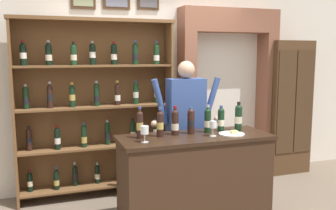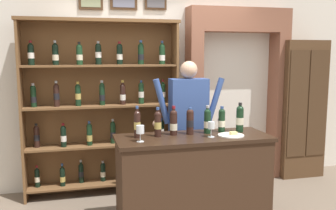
# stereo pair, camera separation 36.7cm
# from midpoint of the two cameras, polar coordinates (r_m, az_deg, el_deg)

# --- Properties ---
(back_wall) EXTENTS (12.00, 0.19, 3.53)m
(back_wall) POSITION_cam_midpoint_polar(r_m,az_deg,el_deg) (5.16, -5.36, 7.46)
(back_wall) COLOR silver
(back_wall) RESTS_ON ground
(wine_shelf) EXTENTS (1.98, 0.33, 2.23)m
(wine_shelf) POSITION_cam_midpoint_polar(r_m,az_deg,el_deg) (4.76, -13.25, 0.20)
(wine_shelf) COLOR brown
(wine_shelf) RESTS_ON ground
(archway_doorway) EXTENTS (1.47, 0.45, 2.43)m
(archway_doorway) POSITION_cam_midpoint_polar(r_m,az_deg,el_deg) (5.46, 6.86, 3.46)
(archway_doorway) COLOR brown
(archway_doorway) RESTS_ON ground
(side_cabinet) EXTENTS (0.66, 0.41, 1.99)m
(side_cabinet) POSITION_cam_midpoint_polar(r_m,az_deg,el_deg) (5.86, 16.05, -0.31)
(side_cabinet) COLOR #4C331E
(side_cabinet) RESTS_ON ground
(tasting_counter) EXTENTS (1.61, 0.62, 0.96)m
(tasting_counter) POSITION_cam_midpoint_polar(r_m,az_deg,el_deg) (4.02, 1.47, -11.42)
(tasting_counter) COLOR #382316
(tasting_counter) RESTS_ON ground
(shopkeeper) EXTENTS (0.89, 0.22, 1.72)m
(shopkeeper) POSITION_cam_midpoint_polar(r_m,az_deg,el_deg) (4.39, 0.38, -1.74)
(shopkeeper) COLOR #2D3347
(shopkeeper) RESTS_ON ground
(tasting_bottle_prosecco) EXTENTS (0.07, 0.07, 0.33)m
(tasting_bottle_prosecco) POSITION_cam_midpoint_polar(r_m,az_deg,el_deg) (3.76, -7.15, -2.92)
(tasting_bottle_prosecco) COLOR black
(tasting_bottle_prosecco) RESTS_ON tasting_counter
(tasting_bottle_brunello) EXTENTS (0.07, 0.07, 0.31)m
(tasting_bottle_brunello) POSITION_cam_midpoint_polar(r_m,az_deg,el_deg) (3.82, -3.99, -2.82)
(tasting_bottle_brunello) COLOR black
(tasting_bottle_brunello) RESTS_ON tasting_counter
(tasting_bottle_super_tuscan) EXTENTS (0.08, 0.08, 0.31)m
(tasting_bottle_super_tuscan) POSITION_cam_midpoint_polar(r_m,az_deg,el_deg) (3.90, -1.60, -2.64)
(tasting_bottle_super_tuscan) COLOR black
(tasting_bottle_super_tuscan) RESTS_ON tasting_counter
(tasting_bottle_vin_santo) EXTENTS (0.08, 0.08, 0.29)m
(tasting_bottle_vin_santo) POSITION_cam_midpoint_polar(r_m,az_deg,el_deg) (3.94, 0.90, -2.42)
(tasting_bottle_vin_santo) COLOR black
(tasting_bottle_vin_santo) RESTS_ON tasting_counter
(tasting_bottle_rosso) EXTENTS (0.07, 0.07, 0.30)m
(tasting_bottle_rosso) POSITION_cam_midpoint_polar(r_m,az_deg,el_deg) (4.01, 3.52, -2.34)
(tasting_bottle_rosso) COLOR black
(tasting_bottle_rosso) RESTS_ON tasting_counter
(tasting_bottle_riserva) EXTENTS (0.07, 0.07, 0.28)m
(tasting_bottle_riserva) POSITION_cam_midpoint_polar(r_m,az_deg,el_deg) (4.11, 5.63, -2.19)
(tasting_bottle_riserva) COLOR black
(tasting_bottle_riserva) RESTS_ON tasting_counter
(tasting_bottle_bianco) EXTENTS (0.08, 0.08, 0.32)m
(tasting_bottle_bianco) POSITION_cam_midpoint_polar(r_m,az_deg,el_deg) (4.15, 8.31, -1.86)
(tasting_bottle_bianco) COLOR black
(tasting_bottle_bianco) RESTS_ON tasting_counter
(wine_glass_spare) EXTENTS (0.08, 0.08, 0.16)m
(wine_glass_spare) POSITION_cam_midpoint_polar(r_m,az_deg,el_deg) (3.60, -6.54, -3.96)
(wine_glass_spare) COLOR silver
(wine_glass_spare) RESTS_ON tasting_counter
(wine_glass_center) EXTENTS (0.07, 0.07, 0.16)m
(wine_glass_center) POSITION_cam_midpoint_polar(r_m,az_deg,el_deg) (3.84, 4.23, -3.15)
(wine_glass_center) COLOR silver
(wine_glass_center) RESTS_ON tasting_counter
(cheese_plate) EXTENTS (0.27, 0.27, 0.04)m
(cheese_plate) POSITION_cam_midpoint_polar(r_m,az_deg,el_deg) (3.97, 7.18, -4.43)
(cheese_plate) COLOR white
(cheese_plate) RESTS_ON tasting_counter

